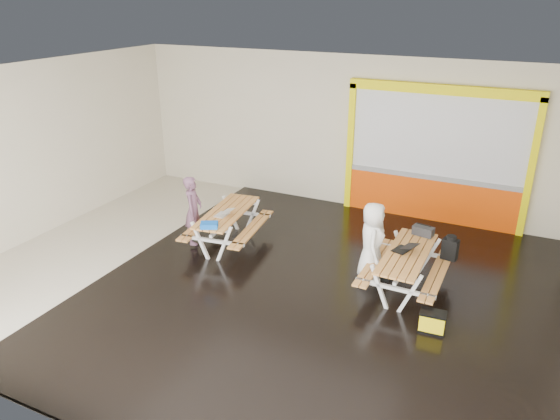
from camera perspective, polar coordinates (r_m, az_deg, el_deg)
The scene contains 14 objects.
room at distance 8.72m, azimuth -2.56°, elevation 2.52°, with size 10.02×8.02×3.52m.
deck at distance 9.00m, azimuth 4.77°, elevation -9.06°, with size 7.50×7.98×0.05m, color black.
kiosk at distance 11.74m, azimuth 16.37°, elevation 5.33°, with size 3.88×0.16×3.00m.
picnic_table_left at distance 10.44m, azimuth -5.71°, elevation -1.02°, with size 1.50×2.03×0.75m.
picnic_table_right at distance 9.06m, azimuth 13.48°, elevation -5.44°, with size 1.29×1.87×0.75m.
person_left at distance 10.42m, azimuth -9.32°, elevation -0.02°, with size 0.50×0.33×1.37m, color #674259.
person_right at distance 9.15m, azimuth 9.91°, elevation -3.38°, with size 0.69×0.45×1.41m, color white.
laptop_left at distance 10.16m, azimuth -6.07°, elevation -0.36°, with size 0.33×0.30×0.14m.
laptop_right at distance 8.99m, azimuth 13.29°, elevation -4.05°, with size 0.44×0.41×0.15m.
blue_pouch at distance 9.68m, azimuth -7.65°, elevation -1.63°, with size 0.31×0.22×0.09m, color blue.
toolbox at distance 9.64m, azimuth 15.19°, elevation -2.18°, with size 0.39×0.25×0.21m.
backpack at distance 9.49m, azimuth 17.88°, elevation -3.89°, with size 0.29×0.21×0.43m.
dark_case at distance 9.49m, azimuth 10.41°, elevation -6.91°, with size 0.39×0.29×0.14m, color black.
fluke_bag at distance 8.29m, azimuth 16.09°, elevation -11.54°, with size 0.39×0.27×0.33m.
Camera 1 is at (3.89, -7.21, 4.72)m, focal length 33.91 mm.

